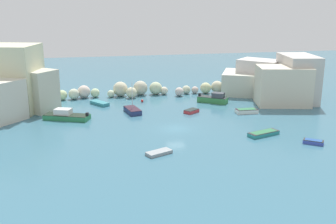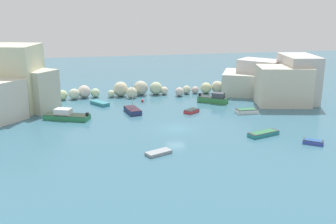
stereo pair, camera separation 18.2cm
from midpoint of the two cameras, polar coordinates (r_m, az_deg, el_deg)
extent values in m
plane|color=#3A6D82|center=(55.54, 1.02, -2.40)|extent=(160.00, 160.00, 0.00)
cube|color=beige|center=(68.56, -19.17, 3.07)|extent=(9.41, 9.05, 6.68)
cube|color=beige|center=(68.21, -21.47, 4.51)|extent=(9.58, 9.16, 10.67)
cube|color=silver|center=(77.86, 12.87, 4.92)|extent=(8.90, 8.97, 6.65)
cube|color=beige|center=(70.68, 16.12, 3.64)|extent=(9.85, 7.86, 6.61)
cube|color=beige|center=(85.93, 17.08, 4.00)|extent=(9.53, 9.00, 1.96)
cube|color=beige|center=(83.30, 12.55, 4.32)|extent=(8.99, 6.68, 2.95)
cube|color=beige|center=(73.76, 18.05, 4.60)|extent=(6.66, 9.47, 8.21)
cube|color=beige|center=(86.50, 16.92, 4.10)|extent=(8.58, 6.78, 1.99)
cube|color=beige|center=(81.68, 16.83, 4.77)|extent=(7.63, 7.28, 5.66)
cube|color=beige|center=(78.28, 10.54, 4.18)|extent=(10.14, 10.84, 4.17)
sphere|color=beige|center=(74.28, -15.03, 2.37)|extent=(1.79, 1.79, 1.79)
sphere|color=beige|center=(74.24, -13.44, 2.53)|extent=(1.94, 1.94, 1.94)
sphere|color=beige|center=(75.06, -12.07, 2.89)|extent=(2.30, 2.30, 2.30)
sphere|color=beige|center=(75.02, -10.50, 2.72)|extent=(1.67, 1.67, 1.67)
sphere|color=beige|center=(74.49, -8.28, 2.61)|extent=(1.37, 1.37, 1.37)
sphere|color=beige|center=(75.14, -6.93, 3.31)|extent=(2.74, 2.74, 2.74)
sphere|color=beige|center=(73.58, -5.36, 2.80)|extent=(2.00, 2.00, 2.00)
sphere|color=beige|center=(75.85, -4.06, 3.48)|extent=(2.70, 2.70, 2.70)
sphere|color=beige|center=(76.06, -1.85, 3.44)|extent=(2.42, 2.42, 2.42)
sphere|color=beige|center=(76.04, -0.65, 3.09)|extent=(1.51, 1.51, 1.51)
sphere|color=beige|center=(74.83, 1.56, 2.94)|extent=(1.65, 1.65, 1.65)
sphere|color=beige|center=(76.74, 2.57, 3.23)|extent=(1.60, 1.60, 1.60)
sphere|color=beige|center=(77.18, 3.82, 3.19)|extent=(1.36, 1.36, 1.36)
sphere|color=beige|center=(77.41, 5.37, 3.47)|extent=(2.10, 2.10, 2.10)
sphere|color=beige|center=(78.05, 7.01, 3.61)|extent=(2.34, 2.34, 2.34)
sphere|color=red|center=(70.40, -3.80, 1.62)|extent=(0.47, 0.47, 0.47)
cube|color=navy|center=(63.58, -5.20, 0.19)|extent=(2.56, 4.38, 0.72)
cube|color=#2F1A27|center=(63.48, -5.21, 0.52)|extent=(2.51, 4.29, 0.06)
cylinder|color=silver|center=(62.97, -5.25, 2.39)|extent=(0.10, 0.10, 4.29)
cube|color=#398544|center=(70.33, 6.35, 1.75)|extent=(5.26, 4.46, 0.97)
cube|color=#252D2F|center=(70.21, 6.36, 2.15)|extent=(5.16, 4.37, 0.06)
cube|color=#3F444C|center=(69.84, 7.15, 2.41)|extent=(2.51, 2.36, 0.89)
cube|color=black|center=(70.90, 4.48, 2.51)|extent=(0.55, 0.57, 0.50)
cube|color=#3C4FB3|center=(52.78, 20.07, -4.09)|extent=(2.57, 2.32, 0.44)
cube|color=#29281F|center=(52.70, 20.09, -3.83)|extent=(2.52, 2.27, 0.06)
cube|color=#234C93|center=(52.70, 20.09, -3.82)|extent=(2.18, 1.97, 0.08)
cube|color=#C53539|center=(63.57, 3.31, 0.12)|extent=(2.73, 2.52, 0.49)
cube|color=#1C2827|center=(63.50, 3.31, 0.36)|extent=(2.67, 2.47, 0.06)
cube|color=teal|center=(54.16, 13.47, -3.06)|extent=(4.64, 2.78, 0.46)
cube|color=#312A2E|center=(54.08, 13.48, -2.80)|extent=(4.55, 2.72, 0.06)
cube|color=#2D7047|center=(54.08, 13.48, -2.79)|extent=(3.95, 2.36, 0.08)
cube|color=#2E8550|center=(61.69, -14.40, -0.72)|extent=(7.15, 4.64, 0.73)
cube|color=black|center=(61.58, -14.43, -0.37)|extent=(7.01, 4.55, 0.06)
cube|color=silver|center=(61.70, -14.93, 0.04)|extent=(2.82, 2.38, 0.92)
cube|color=black|center=(60.24, -11.63, -0.33)|extent=(0.50, 0.54, 0.50)
cube|color=white|center=(64.38, 11.15, 0.10)|extent=(3.45, 1.61, 0.62)
cube|color=#2D1B29|center=(64.30, 11.17, 0.39)|extent=(3.38, 1.58, 0.06)
cube|color=#2D7047|center=(64.29, 11.17, 0.40)|extent=(2.93, 1.37, 0.08)
cube|color=#8E979B|center=(46.34, -1.42, -5.86)|extent=(3.31, 2.44, 0.38)
cube|color=teal|center=(69.34, -9.88, 1.24)|extent=(3.28, 3.92, 0.57)
camera|label=1|loc=(0.09, -90.09, -0.02)|focal=42.41mm
camera|label=2|loc=(0.09, 89.91, 0.02)|focal=42.41mm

